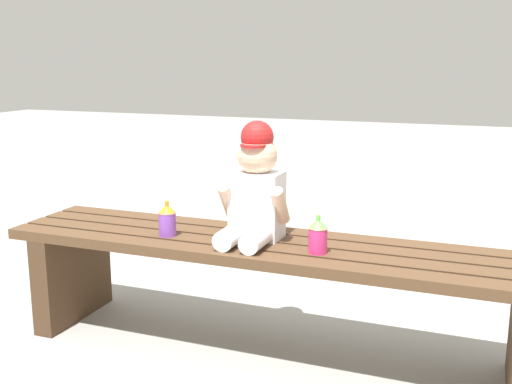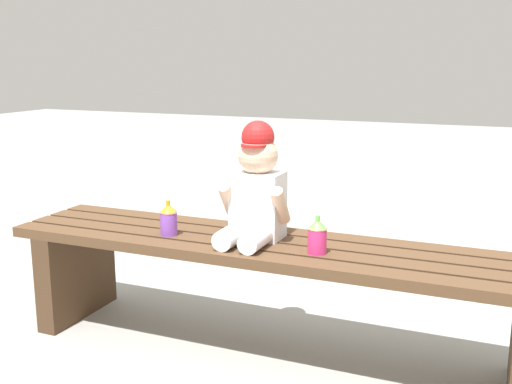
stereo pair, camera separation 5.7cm
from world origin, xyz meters
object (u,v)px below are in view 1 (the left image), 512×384
at_px(sippy_cup_left, 167,219).
at_px(child_figure, 255,188).
at_px(park_bench, 269,274).
at_px(sippy_cup_right, 318,235).

bearing_deg(sippy_cup_left, child_figure, 13.86).
distance_m(park_bench, child_figure, 0.30).
relative_size(child_figure, sippy_cup_right, 3.26).
bearing_deg(sippy_cup_right, child_figure, 163.01).
height_order(child_figure, sippy_cup_right, child_figure).
xyz_separation_m(child_figure, sippy_cup_right, (0.24, -0.07, -0.12)).
xyz_separation_m(park_bench, child_figure, (-0.06, 0.01, 0.29)).
height_order(park_bench, sippy_cup_left, sippy_cup_left).
xyz_separation_m(sippy_cup_left, sippy_cup_right, (0.54, 0.00, 0.00)).
height_order(child_figure, sippy_cup_left, child_figure).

